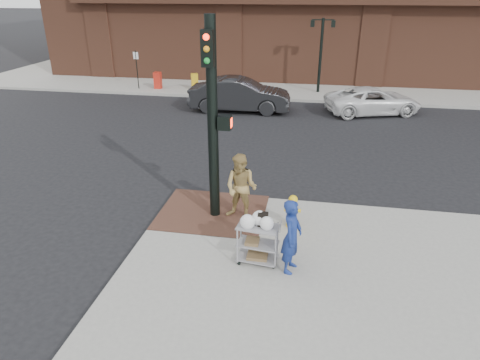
% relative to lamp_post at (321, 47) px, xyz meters
% --- Properties ---
extents(ground, '(220.00, 220.00, 0.00)m').
position_rel_lamp_post_xyz_m(ground, '(-2.00, -16.00, -2.62)').
color(ground, black).
rests_on(ground, ground).
extents(sidewalk_far, '(65.00, 36.00, 0.15)m').
position_rel_lamp_post_xyz_m(sidewalk_far, '(10.50, 16.00, -2.54)').
color(sidewalk_far, gray).
rests_on(sidewalk_far, ground).
extents(brick_curb_ramp, '(2.80, 2.40, 0.01)m').
position_rel_lamp_post_xyz_m(brick_curb_ramp, '(-2.60, -15.10, -2.46)').
color(brick_curb_ramp, '#4C2D23').
rests_on(brick_curb_ramp, sidewalk_near).
extents(lamp_post, '(1.32, 0.22, 4.00)m').
position_rel_lamp_post_xyz_m(lamp_post, '(0.00, 0.00, 0.00)').
color(lamp_post, black).
rests_on(lamp_post, sidewalk_far).
extents(parking_sign, '(0.05, 0.05, 2.20)m').
position_rel_lamp_post_xyz_m(parking_sign, '(-10.50, -1.00, -1.37)').
color(parking_sign, black).
rests_on(parking_sign, sidewalk_far).
extents(traffic_signal_pole, '(0.61, 0.51, 5.00)m').
position_rel_lamp_post_xyz_m(traffic_signal_pole, '(-2.48, -15.23, 0.21)').
color(traffic_signal_pole, black).
rests_on(traffic_signal_pole, sidewalk_near).
extents(woman_blue, '(0.52, 0.67, 1.65)m').
position_rel_lamp_post_xyz_m(woman_blue, '(-0.36, -17.29, -1.64)').
color(woman_blue, navy).
rests_on(woman_blue, sidewalk_near).
extents(pedestrian_tan, '(0.99, 0.85, 1.77)m').
position_rel_lamp_post_xyz_m(pedestrian_tan, '(-1.78, -15.29, -1.58)').
color(pedestrian_tan, '#A4884D').
rests_on(pedestrian_tan, sidewalk_near).
extents(sedan_dark, '(5.00, 1.90, 1.63)m').
position_rel_lamp_post_xyz_m(sedan_dark, '(-3.79, -4.33, -1.80)').
color(sedan_dark, black).
rests_on(sedan_dark, ground).
extents(minivan_white, '(4.99, 3.42, 1.27)m').
position_rel_lamp_post_xyz_m(minivan_white, '(2.66, -3.66, -1.98)').
color(minivan_white, white).
rests_on(minivan_white, ground).
extents(utility_cart, '(0.93, 0.58, 1.21)m').
position_rel_lamp_post_xyz_m(utility_cart, '(-1.09, -17.14, -1.92)').
color(utility_cart, gray).
rests_on(utility_cart, sidewalk_near).
extents(fire_hydrant, '(0.41, 0.29, 0.87)m').
position_rel_lamp_post_xyz_m(fire_hydrant, '(-0.45, -15.47, -2.02)').
color(fire_hydrant, yellow).
rests_on(fire_hydrant, sidewalk_near).
extents(newsbox_red, '(0.41, 0.37, 0.96)m').
position_rel_lamp_post_xyz_m(newsbox_red, '(-9.36, -0.79, -1.99)').
color(newsbox_red, red).
rests_on(newsbox_red, sidewalk_far).
extents(newsbox_yellow, '(0.48, 0.46, 0.91)m').
position_rel_lamp_post_xyz_m(newsbox_yellow, '(-7.16, -0.60, -2.01)').
color(newsbox_yellow, gold).
rests_on(newsbox_yellow, sidewalk_far).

